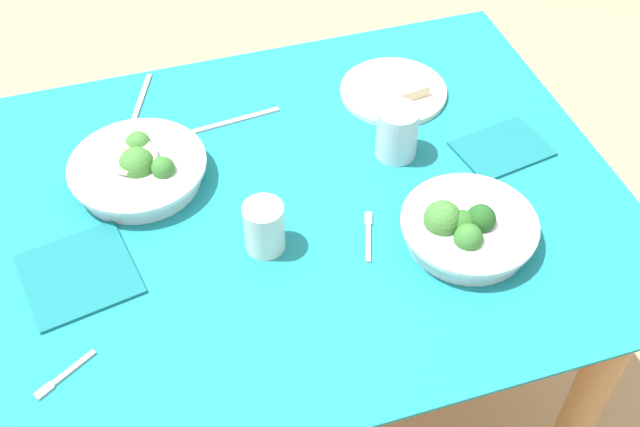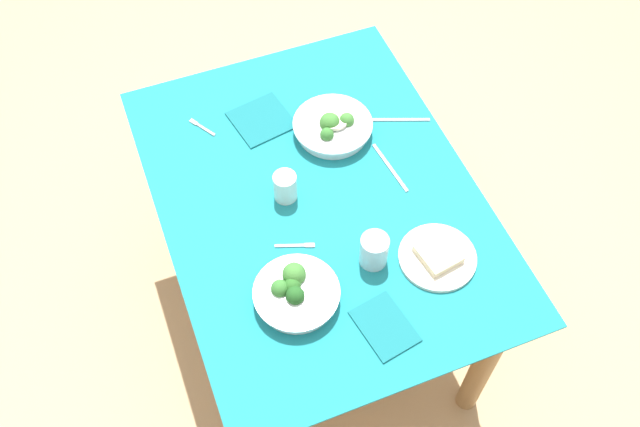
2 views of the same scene
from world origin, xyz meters
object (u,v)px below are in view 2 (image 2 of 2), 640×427
Objects in this scene: water_glass_center at (374,250)px; table_knife_left at (397,120)px; broccoli_bowl_near at (295,293)px; bread_side_plate at (438,256)px; fork_by_far_bowl at (201,127)px; napkin_folded_upper at (385,326)px; broccoli_bowl_far at (333,127)px; water_glass_side at (285,187)px; fork_by_near_bowl at (297,246)px; table_knife_right at (390,167)px; napkin_folded_lower at (262,120)px.

water_glass_center is 0.48× the size of table_knife_left.
broccoli_bowl_near is 1.07× the size of bread_side_plate.
napkin_folded_upper reaches higher than fork_by_far_bowl.
napkin_folded_upper is at bearing -10.28° from broccoli_bowl_far.
water_glass_side is 0.85× the size of fork_by_near_bowl.
napkin_folded_upper is (0.16, 0.19, -0.03)m from broccoli_bowl_near.
fork_by_near_bowl and table_knife_left have the same top height.
table_knife_right is at bearing 126.51° from broccoli_bowl_near.
water_glass_side reaches higher than fork_by_far_bowl.
napkin_folded_upper reaches higher than table_knife_left.
table_knife_left is at bearing -36.75° from table_knife_right.
fork_by_near_bowl is at bearing 56.37° from table_knife_left.
napkin_folded_lower is at bearing 103.04° from fork_by_near_bowl.
broccoli_bowl_near is at bearing -93.91° from bread_side_plate.
water_glass_center is 0.61m from napkin_folded_lower.
bread_side_plate is at bearing -7.24° from fork_by_near_bowl.
broccoli_bowl_far is 2.67× the size of water_glass_side.
fork_by_near_bowl is at bearing -6.88° from napkin_folded_lower.
water_glass_side is at bearing -168.57° from napkin_folded_upper.
water_glass_side is (-0.32, 0.09, 0.02)m from broccoli_bowl_near.
fork_by_near_bowl is (0.17, -0.03, -0.04)m from water_glass_side.
napkin_folded_lower is (0.04, 0.19, 0.00)m from fork_by_far_bowl.
water_glass_center is 1.09× the size of water_glass_side.
table_knife_right is (0.02, 0.33, -0.04)m from water_glass_side.
water_glass_center is at bearing 141.34° from table_knife_right.
broccoli_bowl_near is at bearing -10.47° from napkin_folded_lower.
bread_side_plate is 2.33× the size of water_glass_side.
water_glass_side is (0.18, -0.22, 0.02)m from broccoli_bowl_far.
water_glass_center is 0.22m from fork_by_near_bowl.
broccoli_bowl_far is at bearing 74.58° from fork_by_near_bowl.
broccoli_bowl_far reaches higher than napkin_folded_upper.
water_glass_center is 0.33m from water_glass_side.
water_glass_side is 0.44× the size of table_knife_left.
water_glass_center reaches higher than fork_by_far_bowl.
fork_by_near_bowl is 0.39m from table_knife_right.
water_glass_center reaches higher than table_knife_right.
broccoli_bowl_far is 1.07× the size of broccoli_bowl_near.
table_knife_left is at bearing 132.63° from broccoli_bowl_near.
broccoli_bowl_near is at bearing 63.67° from table_knife_left.
napkin_folded_lower reaches higher than table_knife_left.
fork_by_far_bowl and fork_by_near_bowl have the same top height.
napkin_folded_upper is at bearing -15.06° from water_glass_center.
fork_by_far_bowl and table_knife_left have the same top height.
water_glass_center is at bearing 27.35° from water_glass_side.
napkin_folded_lower is at bearing -174.96° from napkin_folded_upper.
bread_side_plate reaches higher than table_knife_right.
broccoli_bowl_near is at bearing -31.50° from broccoli_bowl_far.
fork_by_near_bowl is 0.56m from table_knife_left.
broccoli_bowl_near reaches higher than fork_by_far_bowl.
fork_by_near_bowl is at bearing 107.85° from table_knife_right.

